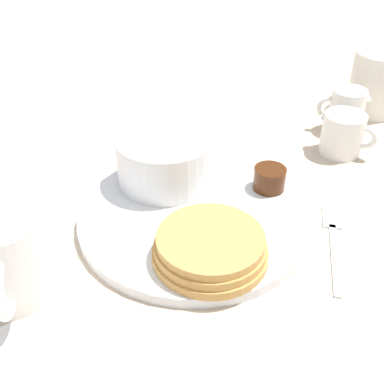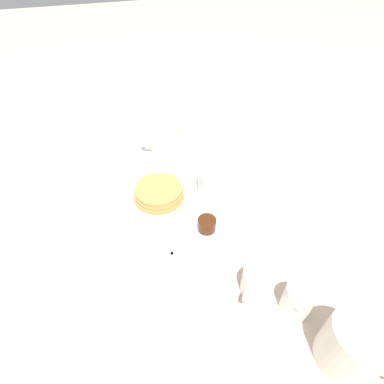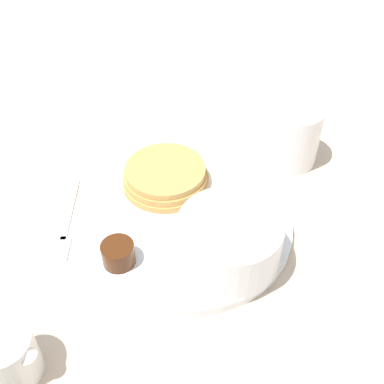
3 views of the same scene
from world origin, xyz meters
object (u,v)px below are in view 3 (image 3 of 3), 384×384
object	(u,v)px
coffee_mug	(291,134)
fork	(66,228)
bowl	(231,238)
plate	(188,224)
creamer_pitcher_near	(7,356)

from	to	relation	value
coffee_mug	fork	size ratio (longest dim) A/B	0.90
bowl	coffee_mug	size ratio (longest dim) A/B	1.08
fork	coffee_mug	bearing A→B (deg)	166.14
plate	bowl	world-z (taller)	bowl
coffee_mug	fork	world-z (taller)	coffee_mug
bowl	coffee_mug	xyz separation A→B (m)	(-0.19, -0.09, -0.00)
bowl	coffee_mug	world-z (taller)	coffee_mug
fork	creamer_pitcher_near	bearing A→B (deg)	46.43
plate	creamer_pitcher_near	distance (m)	0.25
creamer_pitcher_near	fork	world-z (taller)	creamer_pitcher_near
creamer_pitcher_near	fork	distance (m)	0.18
plate	fork	distance (m)	0.15
coffee_mug	creamer_pitcher_near	distance (m)	0.44
creamer_pitcher_near	fork	bearing A→B (deg)	-133.57
plate	creamer_pitcher_near	size ratio (longest dim) A/B	3.56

